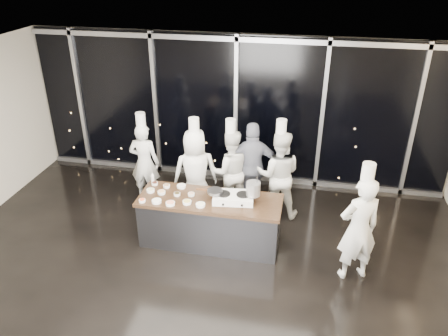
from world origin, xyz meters
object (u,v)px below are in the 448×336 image
object	(u,v)px
chef_right	(278,174)
chef_side	(359,228)
stock_pot	(253,189)
chef_far_left	(145,162)
frying_pan	(214,191)
chef_center	(230,170)
guest	(253,167)
stove	(233,197)
chef_left	(196,172)
demo_counter	(210,221)

from	to	relation	value
chef_right	chef_side	distance (m)	2.07
stock_pot	chef_side	world-z (taller)	chef_side
chef_far_left	chef_side	size ratio (longest dim) A/B	0.94
frying_pan	chef_center	bearing A→B (deg)	80.89
frying_pan	chef_side	bearing A→B (deg)	-16.51
chef_far_left	guest	distance (m)	2.19
stove	chef_center	world-z (taller)	chef_center
stove	guest	xyz separation A→B (m)	(0.15, 1.29, -0.05)
stove	frying_pan	xyz separation A→B (m)	(-0.32, -0.03, 0.10)
stock_pot	chef_left	bearing A→B (deg)	144.99
chef_center	demo_counter	bearing A→B (deg)	64.25
chef_left	stock_pot	bearing A→B (deg)	122.67
chef_center	chef_right	world-z (taller)	chef_right
stock_pot	chef_far_left	bearing A→B (deg)	154.00
guest	chef_right	size ratio (longest dim) A/B	0.92
chef_far_left	guest	xyz separation A→B (m)	(2.19, 0.10, 0.05)
stove	frying_pan	distance (m)	0.34
frying_pan	chef_right	world-z (taller)	chef_right
chef_right	chef_side	bearing A→B (deg)	127.73
stock_pot	chef_left	world-z (taller)	chef_left
chef_center	guest	world-z (taller)	chef_center
chef_left	chef_far_left	bearing A→B (deg)	-36.87
demo_counter	stove	distance (m)	0.65
demo_counter	stock_pot	xyz separation A→B (m)	(0.73, 0.05, 0.70)
stove	chef_side	world-z (taller)	chef_side
demo_counter	chef_far_left	distance (m)	2.07
chef_center	guest	size ratio (longest dim) A/B	1.05
guest	chef_center	bearing A→B (deg)	2.94
stove	chef_far_left	size ratio (longest dim) A/B	0.38
frying_pan	stock_pot	bearing A→B (deg)	-2.41
demo_counter	guest	world-z (taller)	guest
frying_pan	chef_far_left	distance (m)	2.11
stock_pot	chef_center	world-z (taller)	chef_center
demo_counter	guest	distance (m)	1.49
stove	chef_side	xyz separation A→B (m)	(2.03, -0.42, -0.05)
chef_right	chef_left	bearing A→B (deg)	5.74
demo_counter	chef_left	distance (m)	1.12
demo_counter	chef_right	bearing A→B (deg)	47.48
demo_counter	chef_left	size ratio (longest dim) A/B	1.23
frying_pan	guest	world-z (taller)	guest
frying_pan	chef_right	xyz separation A→B (m)	(0.98, 1.16, -0.18)
chef_side	chef_far_left	bearing A→B (deg)	-44.27
chef_far_left	chef_side	distance (m)	4.37
chef_right	stove	bearing A→B (deg)	56.36
demo_counter	stock_pot	bearing A→B (deg)	3.86
demo_counter	chef_center	size ratio (longest dim) A/B	1.29
stove	guest	distance (m)	1.29
chef_far_left	stock_pot	bearing A→B (deg)	152.79
demo_counter	stock_pot	size ratio (longest dim) A/B	10.45
stove	chef_left	bearing A→B (deg)	128.45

